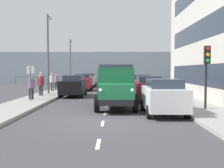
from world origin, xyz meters
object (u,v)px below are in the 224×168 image
Objects in this scene: pedestrian_couple_b at (31,86)px; lamp_post_promenade at (48,47)px; car_red_oppositeside_1 at (83,82)px; pedestrian_strolling at (52,80)px; car_black_oppositeside_0 at (74,85)px; car_white_kerbside_near at (163,96)px; car_maroon_kerbside_1 at (148,88)px; traffic_light_near at (207,63)px; lamp_post_far at (71,58)px; truck_vintage_green at (116,87)px; car_silver_oppositeside_2 at (88,80)px; car_grey_kerbside_2 at (140,84)px; pedestrian_near_railing at (56,80)px; pedestrian_by_lamp at (41,83)px; pedestrian_with_bag at (41,81)px; street_sign at (31,77)px.

lamp_post_promenade reaches higher than pedestrian_couple_b.
pedestrian_strolling reaches higher than car_red_oppositeside_1.
car_black_oppositeside_0 is 2.32× the size of pedestrian_strolling.
car_maroon_kerbside_1 is at bearing -90.00° from car_white_kerbside_near.
traffic_light_near is 0.55× the size of lamp_post_far.
traffic_light_near reaches higher than truck_vintage_green.
lamp_post_promenade is at bearing -41.18° from traffic_light_near.
car_black_oppositeside_0 and car_silver_oppositeside_2 have the same top height.
truck_vintage_green is 4.37m from car_maroon_kerbside_1.
traffic_light_near is 13.71m from lamp_post_promenade.
lamp_post_far is at bearing -50.52° from car_grey_kerbside_2.
pedestrian_by_lamp is at bearing 90.89° from pedestrian_near_railing.
car_white_kerbside_near is 2.30× the size of pedestrian_by_lamp.
pedestrian_with_bag is at bearing -83.17° from pedestrian_couple_b.
pedestrian_couple_b reaches higher than car_grey_kerbside_2.
car_grey_kerbside_2 and car_black_oppositeside_0 have the same top height.
pedestrian_strolling is at bearing -88.28° from pedestrian_couple_b.
pedestrian_by_lamp is (8.07, -7.97, 0.23)m from car_white_kerbside_near.
car_maroon_kerbside_1 is 2.46× the size of pedestrian_by_lamp.
pedestrian_by_lamp is at bearing 22.88° from car_grey_kerbside_2.
car_maroon_kerbside_1 is 0.91× the size of car_silver_oppositeside_2.
traffic_light_near is at bearing 128.47° from pedestrian_near_railing.
pedestrian_near_railing is at bearing -59.93° from car_white_kerbside_near.
pedestrian_couple_b is at bearing 91.87° from pedestrian_by_lamp.
traffic_light_near is (-10.42, 7.11, 1.35)m from pedestrian_by_lamp.
lamp_post_far reaches higher than traffic_light_near.
lamp_post_far is (7.82, -9.49, 2.79)m from car_grey_kerbside_2.
car_white_kerbside_near is at bearing 122.75° from car_black_oppositeside_0.
pedestrian_by_lamp is 0.96× the size of pedestrian_strolling.
street_sign is (2.14, 16.78, 0.79)m from car_silver_oppositeside_2.
pedestrian_strolling is at bearing 87.52° from lamp_post_far.
car_silver_oppositeside_2 is 12.09m from lamp_post_promenade.
pedestrian_by_lamp is 13.15m from lamp_post_far.
traffic_light_near is (-2.35, 4.85, 1.58)m from car_maroon_kerbside_1.
pedestrian_near_railing is (-0.03, -1.76, -0.07)m from pedestrian_strolling.
pedestrian_by_lamp is (2.44, 13.30, 0.23)m from car_silver_oppositeside_2.
pedestrian_couple_b is 0.98× the size of pedestrian_near_railing.
pedestrian_strolling is (8.19, -12.34, 0.27)m from car_white_kerbside_near.
traffic_light_near reaches higher than car_grey_kerbside_2.
pedestrian_near_railing reaches higher than car_silver_oppositeside_2.
car_silver_oppositeside_2 is at bearing -98.35° from pedestrian_couple_b.
car_black_oppositeside_0 is (3.38, -6.77, -0.28)m from truck_vintage_green.
pedestrian_near_railing is 16.96m from traffic_light_near.
pedestrian_strolling is at bearing -96.51° from pedestrian_with_bag.
traffic_light_near reaches higher than car_maroon_kerbside_1.
car_white_kerbside_near is at bearing 131.48° from pedestrian_with_bag.
car_maroon_kerbside_1 and car_silver_oppositeside_2 have the same top height.
lamp_post_promenade is at bearing 67.08° from car_red_oppositeside_1.
car_maroon_kerbside_1 is at bearing -176.69° from pedestrian_couple_b.
pedestrian_with_bag is 5.20m from street_sign.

